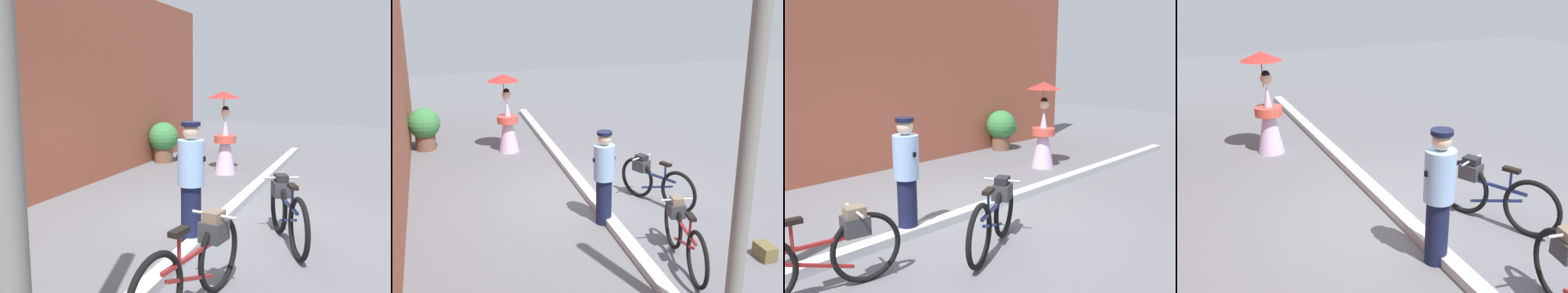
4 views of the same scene
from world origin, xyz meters
The scene contains 5 objects.
ground_plane centered at (0.00, 0.00, 0.00)m, with size 30.00×30.00×0.00m, color slate.
sidewalk_curb centered at (0.00, 0.00, 0.06)m, with size 14.00×0.20×0.12m, color #B2B2B7.
bicycle_near_officer centered at (-0.43, -1.04, 0.44)m, with size 1.59×0.78×0.84m.
person_officer centered at (-0.92, 0.09, 0.84)m, with size 0.34×0.38×1.59m.
person_with_parasol centered at (3.36, 1.01, 0.90)m, with size 0.73×0.73×1.86m.
Camera 4 is at (-4.77, 2.64, 3.10)m, focal length 42.81 mm.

